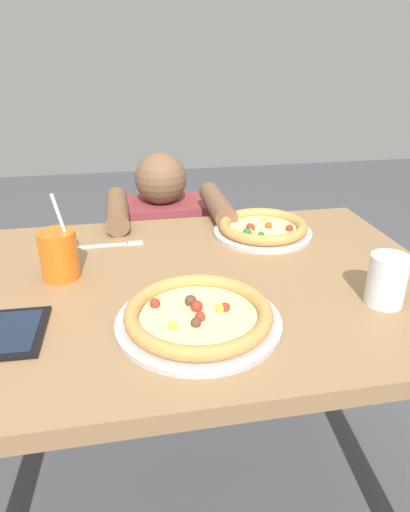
{
  "coord_description": "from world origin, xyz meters",
  "views": [
    {
      "loc": [
        -0.13,
        -0.95,
        1.26
      ],
      "look_at": [
        0.06,
        0.06,
        0.78
      ],
      "focal_mm": 31.93,
      "sensor_mm": 36.0,
      "label": 1
    }
  ],
  "objects_px": {
    "diner_seated": "(165,276)",
    "pizza_far": "(263,228)",
    "water_cup_clear": "(387,279)",
    "fork": "(110,245)",
    "drink_cup_colored": "(59,255)",
    "pizza_near": "(197,316)"
  },
  "relations": [
    {
      "from": "drink_cup_colored",
      "to": "fork",
      "type": "distance_m",
      "value": 0.21
    },
    {
      "from": "drink_cup_colored",
      "to": "pizza_near",
      "type": "bearing_deg",
      "value": -42.45
    },
    {
      "from": "pizza_near",
      "to": "fork",
      "type": "xyz_separation_m",
      "value": [
        -0.17,
        0.43,
        -0.02
      ]
    },
    {
      "from": "water_cup_clear",
      "to": "pizza_far",
      "type": "bearing_deg",
      "value": 108.42
    },
    {
      "from": "drink_cup_colored",
      "to": "fork",
      "type": "relative_size",
      "value": 1.03
    },
    {
      "from": "pizza_near",
      "to": "water_cup_clear",
      "type": "distance_m",
      "value": 0.41
    },
    {
      "from": "drink_cup_colored",
      "to": "water_cup_clear",
      "type": "height_order",
      "value": "drink_cup_colored"
    },
    {
      "from": "fork",
      "to": "diner_seated",
      "type": "bearing_deg",
      "value": 66.27
    },
    {
      "from": "pizza_near",
      "to": "pizza_far",
      "type": "relative_size",
      "value": 1.15
    },
    {
      "from": "pizza_near",
      "to": "water_cup_clear",
      "type": "height_order",
      "value": "water_cup_clear"
    },
    {
      "from": "pizza_near",
      "to": "diner_seated",
      "type": "distance_m",
      "value": 0.92
    },
    {
      "from": "pizza_far",
      "to": "drink_cup_colored",
      "type": "relative_size",
      "value": 1.39
    },
    {
      "from": "diner_seated",
      "to": "pizza_far",
      "type": "bearing_deg",
      "value": -58.34
    },
    {
      "from": "pizza_near",
      "to": "pizza_far",
      "type": "distance_m",
      "value": 0.51
    },
    {
      "from": "pizza_far",
      "to": "fork",
      "type": "relative_size",
      "value": 1.43
    },
    {
      "from": "pizza_near",
      "to": "diner_seated",
      "type": "xyz_separation_m",
      "value": [
        0.01,
        0.85,
        -0.35
      ]
    },
    {
      "from": "drink_cup_colored",
      "to": "water_cup_clear",
      "type": "distance_m",
      "value": 0.74
    },
    {
      "from": "fork",
      "to": "diner_seated",
      "type": "relative_size",
      "value": 0.22
    },
    {
      "from": "pizza_far",
      "to": "water_cup_clear",
      "type": "bearing_deg",
      "value": -71.58
    },
    {
      "from": "pizza_far",
      "to": "pizza_near",
      "type": "bearing_deg",
      "value": -121.94
    },
    {
      "from": "fork",
      "to": "pizza_far",
      "type": "bearing_deg",
      "value": 0.35
    },
    {
      "from": "water_cup_clear",
      "to": "fork",
      "type": "height_order",
      "value": "water_cup_clear"
    }
  ]
}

